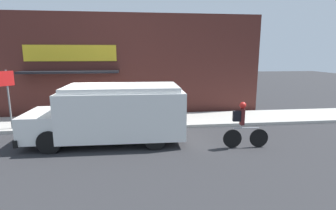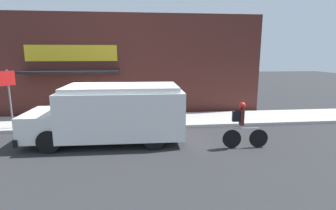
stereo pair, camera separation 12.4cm
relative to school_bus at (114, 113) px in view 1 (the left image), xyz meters
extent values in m
plane|color=#2B2B2D|center=(-1.11, 1.37, -1.10)|extent=(70.00, 70.00, 0.00)
cube|color=#ADAAA3|center=(-1.11, 2.64, -1.03)|extent=(28.00, 2.54, 0.14)
cube|color=#4C231E|center=(-1.11, 4.24, 1.53)|extent=(17.22, 0.18, 5.25)
cube|color=gold|center=(-2.35, 4.13, 2.16)|extent=(4.46, 0.05, 0.80)
cube|color=black|center=(-2.35, 3.69, 1.25)|extent=(4.69, 0.92, 0.10)
cube|color=white|center=(0.35, -0.01, 0.00)|extent=(4.38, 2.40, 1.66)
cube|color=white|center=(-2.45, 0.04, -0.37)|extent=(1.28, 2.16, 0.91)
cube|color=white|center=(0.35, -0.01, 0.92)|extent=(4.03, 2.20, 0.18)
cube|color=black|center=(-3.03, 0.05, -0.73)|extent=(0.16, 2.28, 0.24)
cube|color=red|center=(-0.83, 1.43, 0.08)|extent=(0.03, 0.44, 0.44)
cylinder|color=black|center=(-2.00, 1.04, -0.71)|extent=(0.77, 0.27, 0.77)
cylinder|color=black|center=(-2.03, -0.97, -0.71)|extent=(0.77, 0.27, 0.77)
cylinder|color=black|center=(1.47, 0.98, -0.71)|extent=(0.77, 0.27, 0.77)
cylinder|color=black|center=(1.44, -1.03, -0.71)|extent=(0.77, 0.27, 0.77)
cylinder|color=black|center=(5.07, -1.26, -0.77)|extent=(0.65, 0.08, 0.65)
cylinder|color=black|center=(4.13, -1.21, -0.77)|extent=(0.65, 0.08, 0.65)
cylinder|color=#999EA3|center=(4.60, -1.23, -0.40)|extent=(0.90, 0.09, 0.04)
cylinder|color=#999EA3|center=(4.43, -1.23, -0.34)|extent=(0.04, 0.04, 0.12)
cube|color=#561E1E|center=(4.43, -1.23, 0.00)|extent=(0.13, 0.21, 0.56)
sphere|color=red|center=(4.43, -1.23, 0.41)|extent=(0.23, 0.23, 0.23)
cube|color=black|center=(4.24, -1.21, 0.03)|extent=(0.27, 0.15, 0.36)
cylinder|color=slate|center=(-4.36, 1.74, 0.27)|extent=(0.07, 0.07, 2.45)
cube|color=red|center=(-4.36, 1.69, 1.15)|extent=(0.45, 0.45, 0.60)
cylinder|color=slate|center=(1.12, 2.52, -0.56)|extent=(0.57, 0.57, 0.80)
cylinder|color=black|center=(1.12, 2.52, -0.14)|extent=(0.58, 0.58, 0.04)
camera|label=1|loc=(0.86, -9.57, 2.14)|focal=28.00mm
camera|label=2|loc=(0.98, -9.59, 2.14)|focal=28.00mm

